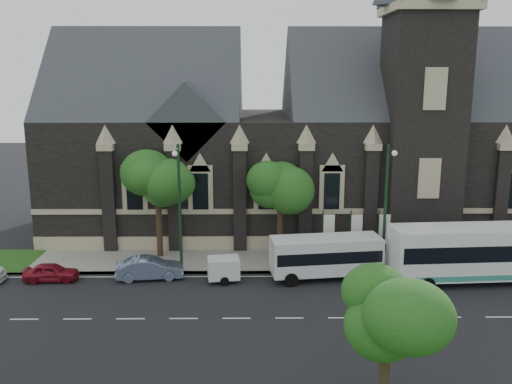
{
  "coord_description": "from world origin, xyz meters",
  "views": [
    {
      "loc": [
        0.8,
        -28.59,
        13.6
      ],
      "look_at": [
        1.17,
        6.0,
        6.02
      ],
      "focal_mm": 38.2,
      "sensor_mm": 36.0,
      "label": 1
    }
  ],
  "objects_px": {
    "street_lamp_near": "(386,201)",
    "shuttle_bus": "(326,255)",
    "sedan": "(150,268)",
    "banner_flag_left": "(327,232)",
    "tree_walk_right": "(283,181)",
    "car_far_red": "(51,272)",
    "tree_walk_left": "(161,182)",
    "banner_flag_center": "(354,232)",
    "box_trailer": "(224,268)",
    "street_lamp_mid": "(179,202)",
    "tour_coach": "(489,252)",
    "banner_flag_right": "(382,232)",
    "tree_park_east": "(391,313)"
  },
  "relations": [
    {
      "from": "shuttle_bus",
      "to": "banner_flag_center",
      "type": "bearing_deg",
      "value": 41.89
    },
    {
      "from": "banner_flag_center",
      "to": "box_trailer",
      "type": "distance_m",
      "value": 9.97
    },
    {
      "from": "sedan",
      "to": "street_lamp_near",
      "type": "bearing_deg",
      "value": -94.25
    },
    {
      "from": "tree_walk_right",
      "to": "street_lamp_near",
      "type": "bearing_deg",
      "value": -28.06
    },
    {
      "from": "tree_park_east",
      "to": "car_far_red",
      "type": "bearing_deg",
      "value": 140.93
    },
    {
      "from": "banner_flag_left",
      "to": "shuttle_bus",
      "type": "bearing_deg",
      "value": -98.18
    },
    {
      "from": "banner_flag_right",
      "to": "tour_coach",
      "type": "bearing_deg",
      "value": -29.4
    },
    {
      "from": "shuttle_bus",
      "to": "street_lamp_mid",
      "type": "bearing_deg",
      "value": 167.29
    },
    {
      "from": "tree_walk_left",
      "to": "street_lamp_near",
      "type": "relative_size",
      "value": 0.85
    },
    {
      "from": "banner_flag_left",
      "to": "banner_flag_center",
      "type": "relative_size",
      "value": 1.0
    },
    {
      "from": "banner_flag_left",
      "to": "tree_walk_right",
      "type": "bearing_deg",
      "value": 150.9
    },
    {
      "from": "tree_walk_left",
      "to": "tree_walk_right",
      "type": "bearing_deg",
      "value": 0.06
    },
    {
      "from": "street_lamp_mid",
      "to": "tree_park_east",
      "type": "bearing_deg",
      "value": -58.21
    },
    {
      "from": "street_lamp_mid",
      "to": "car_far_red",
      "type": "distance_m",
      "value": 9.71
    },
    {
      "from": "banner_flag_left",
      "to": "box_trailer",
      "type": "xyz_separation_m",
      "value": [
        -7.28,
        -3.32,
        -1.47
      ]
    },
    {
      "from": "tree_park_east",
      "to": "street_lamp_near",
      "type": "xyz_separation_m",
      "value": [
        3.82,
        16.42,
        0.49
      ]
    },
    {
      "from": "box_trailer",
      "to": "tour_coach",
      "type": "bearing_deg",
      "value": -8.08
    },
    {
      "from": "box_trailer",
      "to": "street_lamp_near",
      "type": "bearing_deg",
      "value": -0.07
    },
    {
      "from": "tree_walk_right",
      "to": "banner_flag_right",
      "type": "relative_size",
      "value": 1.95
    },
    {
      "from": "banner_flag_left",
      "to": "tour_coach",
      "type": "relative_size",
      "value": 0.3
    },
    {
      "from": "banner_flag_left",
      "to": "car_far_red",
      "type": "bearing_deg",
      "value": -170.49
    },
    {
      "from": "tree_walk_right",
      "to": "banner_flag_left",
      "type": "relative_size",
      "value": 1.95
    },
    {
      "from": "tree_walk_right",
      "to": "tour_coach",
      "type": "xyz_separation_m",
      "value": [
        13.34,
        -5.24,
        -3.76
      ]
    },
    {
      "from": "tree_walk_right",
      "to": "car_far_red",
      "type": "bearing_deg",
      "value": -162.82
    },
    {
      "from": "banner_flag_right",
      "to": "box_trailer",
      "type": "distance_m",
      "value": 11.85
    },
    {
      "from": "street_lamp_near",
      "to": "box_trailer",
      "type": "xyz_separation_m",
      "value": [
        -11.0,
        -1.41,
        -4.2
      ]
    },
    {
      "from": "tree_walk_right",
      "to": "banner_flag_left",
      "type": "height_order",
      "value": "tree_walk_right"
    },
    {
      "from": "banner_flag_left",
      "to": "shuttle_bus",
      "type": "distance_m",
      "value": 2.93
    },
    {
      "from": "banner_flag_center",
      "to": "shuttle_bus",
      "type": "relative_size",
      "value": 0.53
    },
    {
      "from": "tree_walk_left",
      "to": "banner_flag_left",
      "type": "height_order",
      "value": "tree_walk_left"
    },
    {
      "from": "shuttle_bus",
      "to": "sedan",
      "type": "height_order",
      "value": "shuttle_bus"
    },
    {
      "from": "banner_flag_center",
      "to": "banner_flag_right",
      "type": "xyz_separation_m",
      "value": [
        2.0,
        0.0,
        0.0
      ]
    },
    {
      "from": "banner_flag_left",
      "to": "banner_flag_center",
      "type": "xyz_separation_m",
      "value": [
        2.0,
        0.0,
        0.0
      ]
    },
    {
      "from": "street_lamp_near",
      "to": "banner_flag_center",
      "type": "xyz_separation_m",
      "value": [
        -1.71,
        1.91,
        -2.73
      ]
    },
    {
      "from": "tree_walk_right",
      "to": "tree_walk_left",
      "type": "relative_size",
      "value": 1.02
    },
    {
      "from": "banner_flag_right",
      "to": "box_trailer",
      "type": "bearing_deg",
      "value": -163.62
    },
    {
      "from": "tree_walk_left",
      "to": "sedan",
      "type": "distance_m",
      "value": 6.75
    },
    {
      "from": "street_lamp_near",
      "to": "street_lamp_mid",
      "type": "height_order",
      "value": "same"
    },
    {
      "from": "street_lamp_mid",
      "to": "banner_flag_left",
      "type": "bearing_deg",
      "value": 10.5
    },
    {
      "from": "tree_walk_right",
      "to": "shuttle_bus",
      "type": "bearing_deg",
      "value": -59.39
    },
    {
      "from": "tree_walk_right",
      "to": "street_lamp_near",
      "type": "distance_m",
      "value": 7.72
    },
    {
      "from": "tree_walk_left",
      "to": "banner_flag_center",
      "type": "relative_size",
      "value": 1.91
    },
    {
      "from": "banner_flag_center",
      "to": "tour_coach",
      "type": "bearing_deg",
      "value": -23.13
    },
    {
      "from": "street_lamp_near",
      "to": "tree_walk_left",
      "type": "bearing_deg",
      "value": 167.13
    },
    {
      "from": "tree_walk_right",
      "to": "tree_walk_left",
      "type": "bearing_deg",
      "value": -179.94
    },
    {
      "from": "street_lamp_near",
      "to": "shuttle_bus",
      "type": "distance_m",
      "value": 5.46
    },
    {
      "from": "banner_flag_center",
      "to": "tour_coach",
      "type": "height_order",
      "value": "banner_flag_center"
    },
    {
      "from": "street_lamp_mid",
      "to": "banner_flag_right",
      "type": "relative_size",
      "value": 2.25
    },
    {
      "from": "banner_flag_center",
      "to": "box_trailer",
      "type": "height_order",
      "value": "banner_flag_center"
    },
    {
      "from": "sedan",
      "to": "banner_flag_left",
      "type": "bearing_deg",
      "value": -84.58
    }
  ]
}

